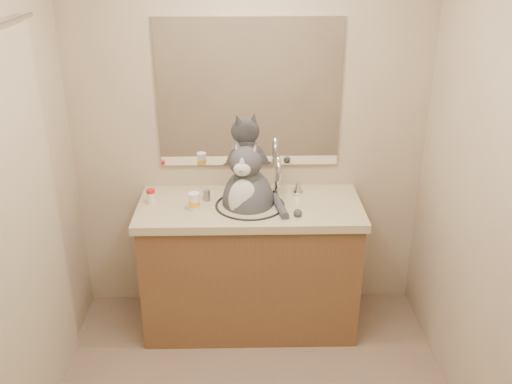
# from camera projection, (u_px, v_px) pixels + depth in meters

# --- Properties ---
(room) EXTENTS (2.22, 2.52, 2.42)m
(room) POSITION_uv_depth(u_px,v_px,m) (252.00, 227.00, 2.38)
(room) COLOR #7C6756
(room) RESTS_ON ground
(vanity) EXTENTS (1.34, 0.59, 1.12)m
(vanity) POSITION_uv_depth(u_px,v_px,m) (250.00, 263.00, 3.57)
(vanity) COLOR brown
(vanity) RESTS_ON ground
(mirror) EXTENTS (1.10, 0.02, 0.90)m
(mirror) POSITION_uv_depth(u_px,v_px,m) (249.00, 94.00, 3.41)
(mirror) COLOR white
(mirror) RESTS_ON room
(shower_curtain) EXTENTS (0.02, 1.30, 1.93)m
(shower_curtain) POSITION_uv_depth(u_px,v_px,m) (15.00, 253.00, 2.52)
(shower_curtain) COLOR #C3B994
(shower_curtain) RESTS_ON ground
(cat) EXTENTS (0.43, 0.44, 0.62)m
(cat) POSITION_uv_depth(u_px,v_px,m) (248.00, 198.00, 3.39)
(cat) COLOR #404045
(cat) RESTS_ON vanity
(pill_bottle_redcap) EXTENTS (0.06, 0.06, 0.09)m
(pill_bottle_redcap) POSITION_uv_depth(u_px,v_px,m) (151.00, 196.00, 3.40)
(pill_bottle_redcap) COLOR white
(pill_bottle_redcap) RESTS_ON vanity
(pill_bottle_orange) EXTENTS (0.08, 0.08, 0.11)m
(pill_bottle_orange) POSITION_uv_depth(u_px,v_px,m) (194.00, 202.00, 3.31)
(pill_bottle_orange) COLOR white
(pill_bottle_orange) RESTS_ON vanity
(grey_canister) EXTENTS (0.04, 0.04, 0.07)m
(grey_canister) POSITION_uv_depth(u_px,v_px,m) (207.00, 195.00, 3.44)
(grey_canister) COLOR gray
(grey_canister) RESTS_ON vanity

